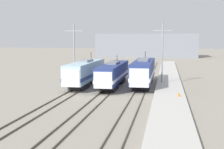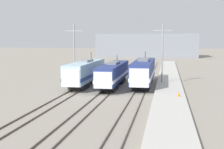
{
  "view_description": "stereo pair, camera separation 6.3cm",
  "coord_description": "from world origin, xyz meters",
  "px_view_note": "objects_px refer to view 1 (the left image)",
  "views": [
    {
      "loc": [
        8.37,
        -41.06,
        7.67
      ],
      "look_at": [
        0.75,
        2.25,
        2.56
      ],
      "focal_mm": 50.0,
      "sensor_mm": 36.0,
      "label": 1
    },
    {
      "loc": [
        8.43,
        -41.05,
        7.67
      ],
      "look_at": [
        0.75,
        2.25,
        2.56
      ],
      "focal_mm": 50.0,
      "sensor_mm": 36.0,
      "label": 2
    }
  ],
  "objects_px": {
    "locomotive_center": "(113,74)",
    "traffic_cone": "(179,94)",
    "locomotive_far_right": "(143,72)",
    "locomotive_far_left": "(85,72)",
    "catenary_tower_left": "(74,51)",
    "catenary_tower_right": "(162,52)"
  },
  "relations": [
    {
      "from": "locomotive_far_left",
      "to": "catenary_tower_right",
      "type": "xyz_separation_m",
      "value": [
        12.32,
        2.82,
        3.31
      ]
    },
    {
      "from": "locomotive_center",
      "to": "locomotive_far_right",
      "type": "distance_m",
      "value": 5.0
    },
    {
      "from": "catenary_tower_left",
      "to": "locomotive_far_right",
      "type": "bearing_deg",
      "value": -7.86
    },
    {
      "from": "locomotive_far_left",
      "to": "catenary_tower_right",
      "type": "relative_size",
      "value": 1.64
    },
    {
      "from": "locomotive_far_left",
      "to": "catenary_tower_right",
      "type": "distance_m",
      "value": 13.07
    },
    {
      "from": "locomotive_far_left",
      "to": "locomotive_far_right",
      "type": "distance_m",
      "value": 9.43
    },
    {
      "from": "locomotive_center",
      "to": "traffic_cone",
      "type": "distance_m",
      "value": 13.4
    },
    {
      "from": "catenary_tower_left",
      "to": "traffic_cone",
      "type": "distance_m",
      "value": 21.73
    },
    {
      "from": "locomotive_far_left",
      "to": "locomotive_far_right",
      "type": "height_order",
      "value": "locomotive_far_right"
    },
    {
      "from": "locomotive_center",
      "to": "locomotive_far_right",
      "type": "xyz_separation_m",
      "value": [
        4.68,
        1.76,
        0.2
      ]
    },
    {
      "from": "catenary_tower_right",
      "to": "traffic_cone",
      "type": "distance_m",
      "value": 13.37
    },
    {
      "from": "locomotive_far_right",
      "to": "catenary_tower_left",
      "type": "distance_m",
      "value": 12.55
    },
    {
      "from": "traffic_cone",
      "to": "locomotive_far_right",
      "type": "bearing_deg",
      "value": 116.41
    },
    {
      "from": "locomotive_center",
      "to": "catenary_tower_left",
      "type": "relative_size",
      "value": 1.65
    },
    {
      "from": "locomotive_far_right",
      "to": "traffic_cone",
      "type": "bearing_deg",
      "value": -63.59
    },
    {
      "from": "locomotive_far_left",
      "to": "locomotive_center",
      "type": "distance_m",
      "value": 4.72
    },
    {
      "from": "locomotive_far_right",
      "to": "catenary_tower_right",
      "type": "height_order",
      "value": "catenary_tower_right"
    },
    {
      "from": "locomotive_far_right",
      "to": "locomotive_center",
      "type": "bearing_deg",
      "value": -159.41
    },
    {
      "from": "locomotive_center",
      "to": "traffic_cone",
      "type": "xyz_separation_m",
      "value": [
        9.96,
        -8.87,
        -1.32
      ]
    },
    {
      "from": "catenary_tower_left",
      "to": "traffic_cone",
      "type": "xyz_separation_m",
      "value": [
        17.29,
        -12.29,
        -4.74
      ]
    },
    {
      "from": "locomotive_far_right",
      "to": "traffic_cone",
      "type": "relative_size",
      "value": 26.79
    },
    {
      "from": "catenary_tower_right",
      "to": "traffic_cone",
      "type": "bearing_deg",
      "value": -79.33
    }
  ]
}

